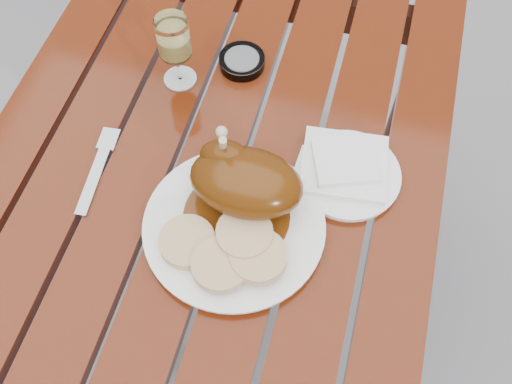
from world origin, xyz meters
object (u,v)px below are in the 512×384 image
Objects in this scene: side_plate at (348,175)px; ashtray at (242,62)px; table at (215,267)px; dinner_plate at (234,227)px; wine_glass at (176,52)px.

ashtray is (-0.24, 0.20, 0.00)m from side_plate.
table is 4.10× the size of dinner_plate.
wine_glass is at bearing 124.00° from dinner_plate.
table is 8.22× the size of wine_glass.
table is 6.71× the size of side_plate.
side_plate is at bearing -21.01° from wine_glass.
wine_glass is 0.38m from side_plate.
ashtray is (-0.00, 0.27, 0.39)m from table.
table is 0.50m from wine_glass.
dinner_plate is at bearing -137.39° from side_plate.
ashtray is at bearing 91.04° from table.
table is 0.46m from side_plate.
side_plate is at bearing 17.02° from table.
side_plate is (0.24, 0.07, 0.38)m from table.
table is at bearing 137.38° from dinner_plate.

